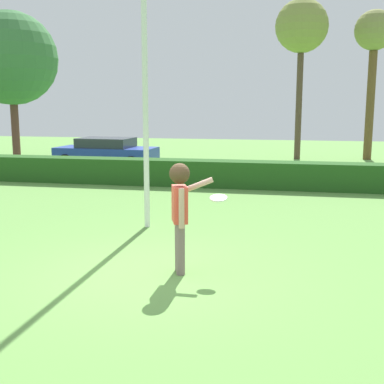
% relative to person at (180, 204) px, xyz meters
% --- Properties ---
extents(ground_plane, '(60.00, 60.00, 0.00)m').
position_rel_person_xyz_m(ground_plane, '(-0.44, -0.20, -1.13)').
color(ground_plane, '#659A47').
extents(person, '(0.66, 0.73, 1.78)m').
position_rel_person_xyz_m(person, '(0.00, 0.00, 0.00)').
color(person, slate).
rests_on(person, ground).
extents(frisbee, '(0.28, 0.28, 0.09)m').
position_rel_person_xyz_m(frisbee, '(0.56, 0.33, 0.06)').
color(frisbee, white).
extents(lamppost, '(0.24, 0.24, 6.67)m').
position_rel_person_xyz_m(lamppost, '(-1.39, 2.82, 2.53)').
color(lamppost, silver).
rests_on(lamppost, ground).
extents(hedge_row, '(27.85, 0.90, 0.85)m').
position_rel_person_xyz_m(hedge_row, '(-0.44, 8.48, -0.70)').
color(hedge_row, '#23521B').
rests_on(hedge_row, ground).
extents(parked_car_blue, '(4.30, 2.02, 1.25)m').
position_rel_person_xyz_m(parked_car_blue, '(-6.00, 12.47, -0.44)').
color(parked_car_blue, '#263FA5').
rests_on(parked_car_blue, ground).
extents(oak_tree, '(1.85, 1.85, 6.95)m').
position_rel_person_xyz_m(oak_tree, '(5.30, 17.73, 4.52)').
color(oak_tree, brown).
rests_on(oak_tree, ground).
extents(birch_tree, '(2.47, 2.47, 7.47)m').
position_rel_person_xyz_m(birch_tree, '(1.97, 17.29, 5.01)').
color(birch_tree, brown).
rests_on(birch_tree, ground).
extents(willow_tree, '(4.35, 4.35, 6.95)m').
position_rel_person_xyz_m(willow_tree, '(-11.41, 14.58, 3.62)').
color(willow_tree, brown).
rests_on(willow_tree, ground).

